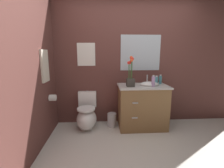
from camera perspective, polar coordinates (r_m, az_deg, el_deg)
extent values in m
plane|color=beige|center=(2.32, 13.24, -27.48)|extent=(10.14, 10.14, 0.00)
cube|color=brown|center=(3.28, 10.31, 7.63)|extent=(4.73, 0.05, 2.50)
cube|color=brown|center=(2.37, -27.73, 5.27)|extent=(0.05, 3.98, 2.50)
ellipsoid|color=white|center=(3.11, -9.26, -12.55)|extent=(0.38, 0.48, 0.40)
cube|color=white|center=(3.20, -9.10, -14.00)|extent=(0.22, 0.26, 0.18)
cube|color=white|center=(3.26, -8.95, -5.38)|extent=(0.36, 0.13, 0.32)
cylinder|color=white|center=(3.01, -9.42, -8.94)|extent=(0.34, 0.34, 0.03)
cylinder|color=#B7B7BC|center=(3.22, -9.03, -2.65)|extent=(0.04, 0.04, 0.02)
cube|color=brown|center=(3.13, 10.97, -8.35)|extent=(0.90, 0.52, 0.82)
cube|color=#BCB7B2|center=(3.02, 11.27, -0.75)|extent=(0.94, 0.56, 0.03)
ellipsoid|color=white|center=(3.04, 13.48, -0.07)|extent=(0.36, 0.26, 0.10)
cylinder|color=#B7B7BC|center=(3.18, 12.70, 1.72)|extent=(0.02, 0.02, 0.18)
cube|color=#B7B7BC|center=(2.78, 8.49, -6.89)|extent=(0.10, 0.02, 0.02)
cube|color=#B7B7BC|center=(2.87, 8.32, -12.16)|extent=(0.10, 0.02, 0.02)
cube|color=#38332D|center=(2.86, 6.77, 0.48)|extent=(0.14, 0.14, 0.14)
cylinder|color=#386B2D|center=(2.82, 7.35, 5.46)|extent=(0.01, 0.01, 0.36)
sphere|color=red|center=(2.81, 7.44, 9.11)|extent=(0.06, 0.06, 0.06)
cylinder|color=#386B2D|center=(2.84, 6.94, 5.71)|extent=(0.01, 0.01, 0.38)
sphere|color=#EA4C23|center=(2.83, 7.03, 9.55)|extent=(0.06, 0.06, 0.06)
cylinder|color=#386B2D|center=(2.83, 6.42, 4.79)|extent=(0.01, 0.01, 0.29)
sphere|color=red|center=(2.82, 6.49, 7.73)|extent=(0.06, 0.06, 0.06)
cylinder|color=#386B2D|center=(2.80, 6.09, 4.74)|extent=(0.01, 0.01, 0.29)
sphere|color=red|center=(2.79, 6.15, 7.70)|extent=(0.06, 0.06, 0.06)
cylinder|color=#386B2D|center=(2.80, 7.09, 5.17)|extent=(0.01, 0.01, 0.34)
sphere|color=#EA4C23|center=(2.79, 7.18, 8.60)|extent=(0.06, 0.06, 0.06)
cylinder|color=teal|center=(3.14, 15.87, 1.16)|extent=(0.07, 0.07, 0.15)
cylinder|color=#B7B7BC|center=(3.12, 15.96, 2.73)|extent=(0.04, 0.04, 0.02)
cylinder|color=teal|center=(3.23, 17.24, 1.47)|extent=(0.06, 0.06, 0.16)
cylinder|color=#B7B7BC|center=(3.22, 17.34, 3.09)|extent=(0.03, 0.03, 0.02)
cylinder|color=#B28CBF|center=(2.93, 14.85, 0.89)|extent=(0.06, 0.06, 0.18)
cylinder|color=#B7B7BC|center=(2.92, 14.95, 2.90)|extent=(0.04, 0.04, 0.02)
cylinder|color=#B7B7BC|center=(3.20, -0.03, -12.99)|extent=(0.18, 0.18, 0.26)
torus|color=#B7B7BC|center=(3.15, -0.03, -10.75)|extent=(0.18, 0.18, 0.01)
cube|color=silver|center=(3.16, -9.40, 10.60)|extent=(0.35, 0.01, 0.44)
cube|color=#B2BCC6|center=(3.24, 10.35, 11.13)|extent=(0.80, 0.01, 0.70)
cube|color=beige|center=(2.75, -23.34, 6.06)|extent=(0.03, 0.28, 0.52)
cylinder|color=white|center=(2.92, -20.86, -4.70)|extent=(0.11, 0.11, 0.11)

